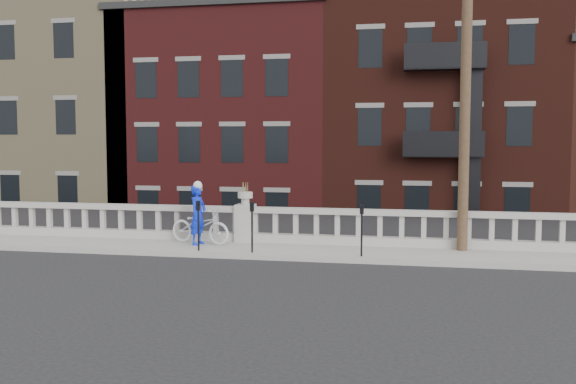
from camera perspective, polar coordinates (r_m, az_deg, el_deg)
name	(u,v)px	position (r m, az deg, el deg)	size (l,w,h in m)	color
ground	(202,273)	(15.43, -7.63, -7.18)	(120.00, 120.00, 0.00)	black
sidewalk	(237,249)	(18.23, -4.58, -5.08)	(32.00, 2.20, 0.15)	gray
balustrade	(245,225)	(19.05, -3.81, -2.93)	(28.00, 0.34, 1.03)	gray
planter_pedestal	(245,219)	(19.03, -3.81, -2.37)	(0.55, 0.55, 1.76)	gray
lower_level	(340,149)	(37.59, 4.61, 3.85)	(80.00, 44.00, 20.80)	#605E59
utility_pole	(466,62)	(18.05, 15.55, 11.11)	(1.60, 0.28, 10.00)	#422D1E
parking_meter_b	(198,220)	(17.54, -7.97, -2.46)	(0.10, 0.09, 1.36)	black
parking_meter_c	(252,221)	(17.11, -3.22, -2.60)	(0.10, 0.09, 1.36)	black
parking_meter_d	(362,224)	(16.63, 6.57, -2.83)	(0.10, 0.09, 1.36)	black
bicycle	(200,226)	(18.82, -7.80, -3.00)	(0.68, 1.94, 1.02)	silver
cyclist	(198,215)	(18.58, -8.00, -2.01)	(0.63, 0.41, 1.72)	#0D25CF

